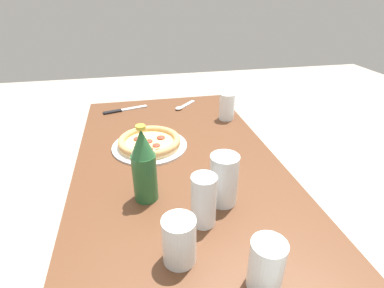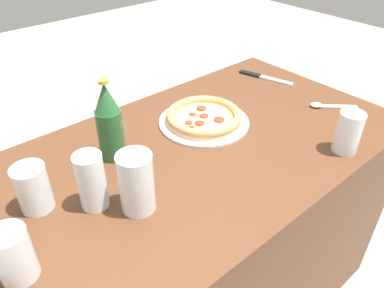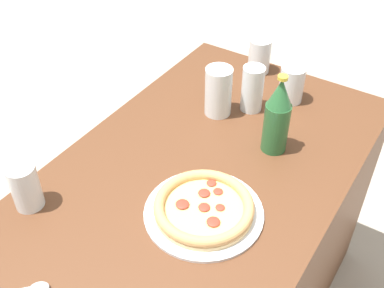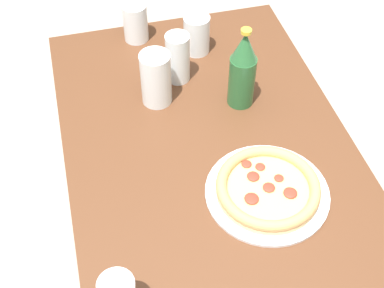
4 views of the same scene
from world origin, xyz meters
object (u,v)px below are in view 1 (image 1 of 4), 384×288
at_px(pizza_veggie, 150,143).
at_px(glass_lemonade, 204,203).
at_px(glass_mango_juice, 227,108).
at_px(glass_red_wine, 179,243).
at_px(glass_orange_juice, 266,267).
at_px(knife, 124,110).
at_px(beer_bottle, 144,166).
at_px(spoon, 182,107).
at_px(glass_iced_tea, 224,182).

bearing_deg(pizza_veggie, glass_lemonade, 13.34).
relative_size(pizza_veggie, glass_mango_juice, 2.36).
xyz_separation_m(glass_red_wine, glass_orange_juice, (0.10, 0.16, 0.00)).
relative_size(pizza_veggie, knife, 1.31).
height_order(beer_bottle, spoon, beer_bottle).
relative_size(glass_orange_juice, beer_bottle, 0.50).
distance_m(glass_iced_tea, spoon, 0.77).
bearing_deg(glass_lemonade, spoon, 173.69).
bearing_deg(spoon, knife, -93.60).
xyz_separation_m(pizza_veggie, beer_bottle, (0.32, -0.03, 0.09)).
bearing_deg(glass_lemonade, pizza_veggie, -166.66).
xyz_separation_m(glass_red_wine, knife, (-0.97, -0.12, -0.05)).
relative_size(glass_mango_juice, spoon, 0.92).
bearing_deg(glass_mango_juice, knife, -113.10).
distance_m(glass_red_wine, glass_lemonade, 0.14).
bearing_deg(glass_red_wine, beer_bottle, -166.44).
bearing_deg(knife, glass_iced_tea, 19.75).
height_order(glass_red_wine, beer_bottle, beer_bottle).
bearing_deg(glass_red_wine, spoon, 169.53).
relative_size(glass_mango_juice, glass_orange_juice, 1.04).
xyz_separation_m(glass_mango_juice, spoon, (-0.19, -0.18, -0.05)).
bearing_deg(glass_lemonade, glass_mango_juice, 157.59).
relative_size(glass_lemonade, spoon, 1.09).
bearing_deg(knife, pizza_veggie, 13.61).
xyz_separation_m(glass_orange_juice, spoon, (-1.06, 0.01, -0.05)).
distance_m(glass_red_wine, spoon, 0.97).
bearing_deg(glass_red_wine, glass_iced_tea, 138.86).
bearing_deg(pizza_veggie, beer_bottle, -6.26).
relative_size(glass_lemonade, knife, 0.66).
bearing_deg(spoon, glass_lemonade, -6.31).
xyz_separation_m(glass_iced_tea, glass_lemonade, (0.07, -0.08, -0.00)).
distance_m(glass_mango_juice, spoon, 0.26).
xyz_separation_m(glass_red_wine, spoon, (-0.95, 0.18, -0.05)).
bearing_deg(glass_orange_juice, glass_lemonade, -158.97).
bearing_deg(knife, glass_red_wine, 7.26).
relative_size(glass_red_wine, glass_iced_tea, 0.77).
relative_size(glass_mango_juice, glass_lemonade, 0.85).
relative_size(pizza_veggie, glass_red_wine, 2.47).
relative_size(pizza_veggie, beer_bottle, 1.23).
relative_size(pizza_veggie, glass_orange_juice, 2.44).
relative_size(glass_iced_tea, beer_bottle, 0.65).
distance_m(glass_orange_juice, glass_lemonade, 0.23).
distance_m(glass_red_wine, beer_bottle, 0.26).
distance_m(glass_mango_juice, glass_orange_juice, 0.89).
height_order(glass_lemonade, beer_bottle, beer_bottle).
bearing_deg(beer_bottle, glass_lemonade, 46.22).
distance_m(pizza_veggie, glass_iced_tea, 0.42).
xyz_separation_m(pizza_veggie, glass_orange_juice, (0.66, 0.19, 0.04)).
xyz_separation_m(glass_iced_tea, beer_bottle, (-0.06, -0.22, 0.04)).
height_order(glass_iced_tea, glass_mango_juice, glass_iced_tea).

